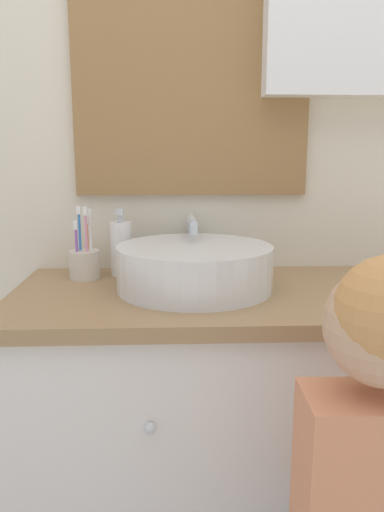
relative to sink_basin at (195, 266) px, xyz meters
name	(u,v)px	position (x,y,z in m)	size (l,w,h in m)	color
wall_back	(258,100)	(0.20, 0.26, 0.43)	(3.20, 0.18, 2.50)	beige
vanity_counter	(263,432)	(0.18, -0.02, -0.45)	(1.29, 0.53, 0.79)	silver
sink_basin	(195,266)	(0.00, 0.00, 0.00)	(0.39, 0.45, 0.17)	silver
toothbrush_holder	(85,262)	(-0.30, 0.12, -0.01)	(0.09, 0.09, 0.20)	beige
soap_dispenser	(121,248)	(-0.20, 0.15, 0.02)	(0.06, 0.06, 0.19)	white
child_figure	(373,489)	(0.27, -0.52, -0.26)	(0.24, 0.49, 0.99)	slate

